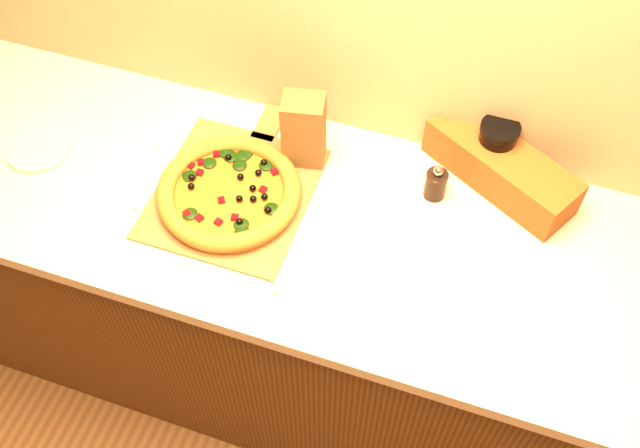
% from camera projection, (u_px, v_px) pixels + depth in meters
% --- Properties ---
extents(cabinet, '(2.80, 0.65, 0.86)m').
position_uv_depth(cabinet, '(332.00, 318.00, 2.10)').
color(cabinet, '#42250E').
rests_on(cabinet, ground).
extents(countertop, '(2.84, 0.68, 0.04)m').
position_uv_depth(countertop, '(335.00, 230.00, 1.74)').
color(countertop, beige).
rests_on(countertop, cabinet).
extents(pizza_peel, '(0.38, 0.56, 0.01)m').
position_uv_depth(pizza_peel, '(236.00, 188.00, 1.78)').
color(pizza_peel, brown).
rests_on(pizza_peel, countertop).
extents(pizza, '(0.35, 0.35, 0.05)m').
position_uv_depth(pizza, '(229.00, 192.00, 1.74)').
color(pizza, '#C67F31').
rests_on(pizza, pizza_peel).
extents(bottle_cap, '(0.03, 0.03, 0.01)m').
position_uv_depth(bottle_cap, '(268.00, 222.00, 1.72)').
color(bottle_cap, black).
rests_on(bottle_cap, countertop).
extents(pepper_grinder, '(0.05, 0.05, 0.10)m').
position_uv_depth(pepper_grinder, '(436.00, 184.00, 1.74)').
color(pepper_grinder, black).
rests_on(pepper_grinder, countertop).
extents(bread_bag, '(0.41, 0.31, 0.11)m').
position_uv_depth(bread_bag, '(500.00, 167.00, 1.76)').
color(bread_bag, brown).
rests_on(bread_bag, countertop).
extents(paper_bag, '(0.12, 0.10, 0.21)m').
position_uv_depth(paper_bag, '(304.00, 131.00, 1.76)').
color(paper_bag, brown).
rests_on(paper_bag, countertop).
extents(dark_jar, '(0.10, 0.10, 0.16)m').
position_uv_depth(dark_jar, '(495.00, 148.00, 1.76)').
color(dark_jar, black).
rests_on(dark_jar, countertop).
extents(side_plate, '(0.18, 0.18, 0.02)m').
position_uv_depth(side_plate, '(39.00, 148.00, 1.85)').
color(side_plate, beige).
rests_on(side_plate, countertop).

